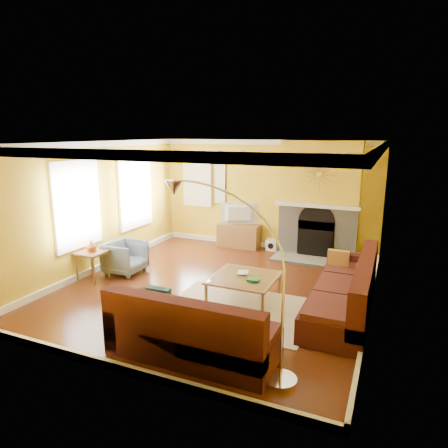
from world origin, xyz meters
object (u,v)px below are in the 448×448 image
at_px(media_console, 239,235).
at_px(armchair, 125,257).
at_px(coffee_table, 244,288).
at_px(side_table, 93,265).
at_px(sectional_sofa, 265,288).
at_px(arc_lamp, 231,282).

distance_m(media_console, armchair, 3.13).
height_order(media_console, armchair, armchair).
height_order(coffee_table, media_console, media_console).
height_order(coffee_table, side_table, side_table).
bearing_deg(sectional_sofa, arc_lamp, -86.27).
bearing_deg(arc_lamp, sectional_sofa, 93.73).
xyz_separation_m(sectional_sofa, arc_lamp, (0.11, -1.68, 0.71)).
bearing_deg(coffee_table, sectional_sofa, -38.09).
relative_size(armchair, arc_lamp, 0.32).
xyz_separation_m(sectional_sofa, media_console, (-1.78, 3.47, -0.16)).
height_order(media_console, side_table, media_console).
relative_size(sectional_sofa, arc_lamp, 1.72).
bearing_deg(coffee_table, armchair, 173.35).
xyz_separation_m(coffee_table, side_table, (-3.12, -0.25, 0.07)).
bearing_deg(armchair, sectional_sofa, -102.28).
height_order(armchair, arc_lamp, arc_lamp).
bearing_deg(armchair, side_table, 148.01).
xyz_separation_m(sectional_sofa, side_table, (-3.62, 0.13, -0.16)).
relative_size(coffee_table, media_console, 1.03).
height_order(sectional_sofa, arc_lamp, arc_lamp).
bearing_deg(coffee_table, side_table, -175.39).
bearing_deg(side_table, sectional_sofa, -2.13).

